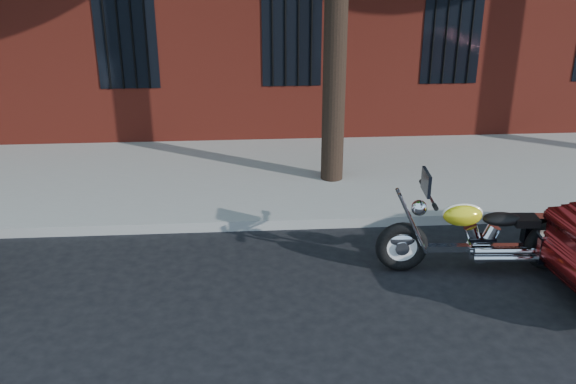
{
  "coord_description": "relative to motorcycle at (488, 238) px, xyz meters",
  "views": [
    {
      "loc": [
        -0.9,
        -6.86,
        3.96
      ],
      "look_at": [
        -0.36,
        0.8,
        0.79
      ],
      "focal_mm": 40.0,
      "sensor_mm": 36.0,
      "label": 1
    }
  ],
  "objects": [
    {
      "name": "ground",
      "position": [
        -2.04,
        0.01,
        -0.44
      ],
      "size": [
        120.0,
        120.0,
        0.0
      ],
      "primitive_type": "plane",
      "color": "black",
      "rests_on": "ground"
    },
    {
      "name": "curb",
      "position": [
        -2.04,
        1.39,
        -0.37
      ],
      "size": [
        40.0,
        0.16,
        0.15
      ],
      "primitive_type": "cube",
      "color": "gray",
      "rests_on": "ground"
    },
    {
      "name": "motorcycle",
      "position": [
        0.0,
        0.0,
        0.0
      ],
      "size": [
        2.58,
        0.81,
        1.31
      ],
      "rotation": [
        0.0,
        0.0,
        -0.06
      ],
      "color": "black",
      "rests_on": "ground"
    },
    {
      "name": "sidewalk",
      "position": [
        -2.04,
        3.27,
        -0.37
      ],
      "size": [
        40.0,
        3.6,
        0.15
      ],
      "primitive_type": "cube",
      "color": "gray",
      "rests_on": "ground"
    }
  ]
}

